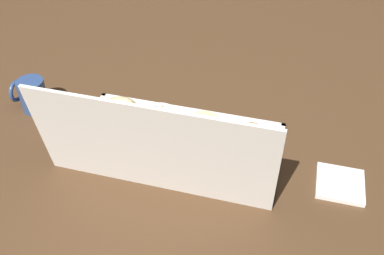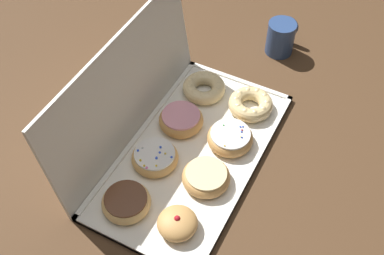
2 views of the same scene
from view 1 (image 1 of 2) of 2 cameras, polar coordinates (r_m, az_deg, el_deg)
ground_plane at (r=1.20m, az=-2.14°, el=-2.28°), size 3.00×3.00×0.00m
donut_box at (r=1.20m, az=-2.15°, el=-2.09°), size 0.57×0.30×0.01m
box_lid_open at (r=0.98m, az=-5.32°, el=-3.02°), size 0.57×0.05×0.28m
jelly_filled_donut_0 at (r=1.20m, az=7.83°, el=-0.82°), size 0.09×0.09×0.05m
glazed_ring_donut_1 at (r=1.21m, az=1.49°, el=0.23°), size 0.11×0.11×0.04m
sprinkle_donut_2 at (r=1.24m, az=-4.32°, el=1.31°), size 0.11×0.11×0.04m
cruller_donut_3 at (r=1.28m, az=-9.70°, el=2.25°), size 0.12×0.12×0.04m
chocolate_frosted_donut_4 at (r=1.11m, az=7.02°, el=-5.15°), size 0.11×0.11×0.04m
sprinkle_donut_5 at (r=1.12m, az=0.13°, el=-4.09°), size 0.11×0.11×0.04m
pink_frosted_donut_6 at (r=1.15m, az=-6.25°, el=-2.81°), size 0.11×0.11×0.04m
cruller_donut_7 at (r=1.19m, az=-12.06°, el=-1.66°), size 0.12×0.12×0.04m
coffee_mug at (r=1.38m, az=-20.39°, el=4.14°), size 0.10×0.08×0.10m
napkin_stack at (r=1.15m, az=18.95°, el=-7.04°), size 0.12×0.12×0.01m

